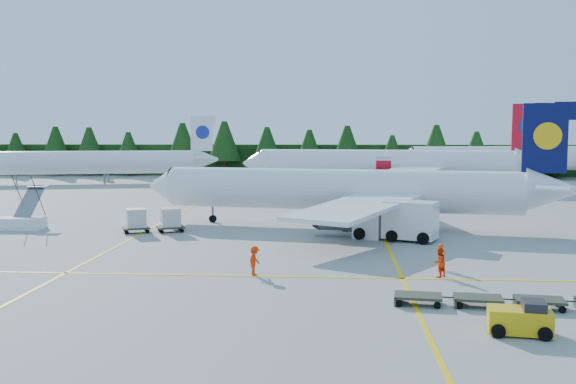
# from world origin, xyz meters

# --- Properties ---
(ground) EXTENTS (320.00, 320.00, 0.00)m
(ground) POSITION_xyz_m (0.00, 0.00, 0.00)
(ground) COLOR #9B9B96
(ground) RESTS_ON ground
(taxi_stripe_a) EXTENTS (0.25, 120.00, 0.01)m
(taxi_stripe_a) POSITION_xyz_m (-14.00, 20.00, 0.01)
(taxi_stripe_a) COLOR yellow
(taxi_stripe_a) RESTS_ON ground
(taxi_stripe_b) EXTENTS (0.25, 120.00, 0.01)m
(taxi_stripe_b) POSITION_xyz_m (6.00, 20.00, 0.01)
(taxi_stripe_b) COLOR yellow
(taxi_stripe_b) RESTS_ON ground
(taxi_stripe_cross) EXTENTS (80.00, 0.25, 0.01)m
(taxi_stripe_cross) POSITION_xyz_m (0.00, -6.00, 0.01)
(taxi_stripe_cross) COLOR yellow
(taxi_stripe_cross) RESTS_ON ground
(treeline_hedge) EXTENTS (220.00, 4.00, 6.00)m
(treeline_hedge) POSITION_xyz_m (0.00, 82.00, 3.00)
(treeline_hedge) COLOR black
(treeline_hedge) RESTS_ON ground
(airliner_navy) EXTENTS (36.86, 30.08, 10.79)m
(airliner_navy) POSITION_xyz_m (1.80, 14.29, 3.24)
(airliner_navy) COLOR white
(airliner_navy) RESTS_ON ground
(airliner_red) EXTENTS (42.37, 34.72, 12.33)m
(airliner_red) POSITION_xyz_m (8.44, 50.36, 3.71)
(airliner_red) COLOR white
(airliner_red) RESTS_ON ground
(airliner_far_left) EXTENTS (37.80, 11.61, 11.15)m
(airliner_far_left) POSITION_xyz_m (-38.65, 60.19, 3.50)
(airliner_far_left) COLOR white
(airliner_far_left) RESTS_ON ground
(airliner_far_right) EXTENTS (42.55, 10.14, 12.43)m
(airliner_far_right) POSITION_xyz_m (32.16, 71.82, 3.90)
(airliner_far_right) COLOR white
(airliner_far_right) RESTS_ON ground
(airstairs) EXTENTS (3.98, 5.40, 3.54)m
(airstairs) POSITION_xyz_m (-25.21, 10.94, 0.77)
(airstairs) COLOR white
(airstairs) RESTS_ON ground
(service_truck) EXTENTS (6.80, 4.51, 3.09)m
(service_truck) POSITION_xyz_m (6.85, 7.55, 1.53)
(service_truck) COLOR silver
(service_truck) RESTS_ON ground
(baggage_tug) EXTENTS (2.71, 1.71, 1.36)m
(baggage_tug) POSITION_xyz_m (9.87, -15.96, 0.67)
(baggage_tug) COLOR gold
(baggage_tug) RESTS_ON ground
(dolly_train) EXTENTS (11.02, 2.19, 0.13)m
(dolly_train) POSITION_xyz_m (10.46, -11.80, 0.43)
(dolly_train) COLOR #313627
(dolly_train) RESTS_ON ground
(uld_pair) EXTENTS (5.45, 3.07, 1.69)m
(uld_pair) POSITION_xyz_m (-13.18, 9.85, 1.14)
(uld_pair) COLOR #313627
(uld_pair) RESTS_ON ground
(crew_a) EXTENTS (0.70, 0.63, 1.61)m
(crew_a) POSITION_xyz_m (8.60, -3.42, 0.80)
(crew_a) COLOR #FA4605
(crew_a) RESTS_ON ground
(crew_b) EXTENTS (1.07, 1.06, 1.74)m
(crew_b) POSITION_xyz_m (8.17, -5.42, 0.87)
(crew_b) COLOR #EE2E05
(crew_b) RESTS_ON ground
(crew_c) EXTENTS (0.66, 0.83, 1.75)m
(crew_c) POSITION_xyz_m (-2.63, -5.78, 0.88)
(crew_c) COLOR #FF3305
(crew_c) RESTS_ON ground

